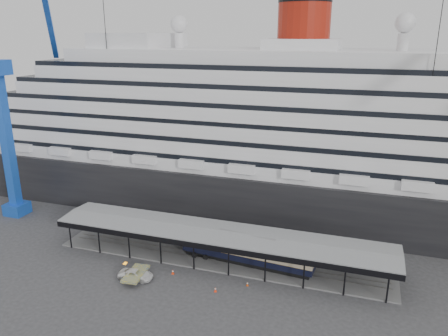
{
  "coord_description": "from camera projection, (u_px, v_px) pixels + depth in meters",
  "views": [
    {
      "loc": [
        20.93,
        -56.06,
        36.14
      ],
      "look_at": [
        -0.18,
        8.0,
        15.07
      ],
      "focal_mm": 35.0,
      "sensor_mm": 36.0,
      "label": 1
    }
  ],
  "objects": [
    {
      "name": "traffic_cone_mid",
      "position": [
        215.0,
        289.0,
        63.39
      ],
      "size": [
        0.51,
        0.51,
        0.76
      ],
      "rotation": [
        0.0,
        0.0,
        0.39
      ],
      "color": "#F9340D",
      "rests_on": "ground"
    },
    {
      "name": "traffic_cone_left",
      "position": [
        173.0,
        272.0,
        68.03
      ],
      "size": [
        0.46,
        0.46,
        0.8
      ],
      "rotation": [
        0.0,
        0.0,
        0.14
      ],
      "color": "#F73B0D",
      "rests_on": "ground"
    },
    {
      "name": "traffic_cone_right",
      "position": [
        247.0,
        284.0,
        64.87
      ],
      "size": [
        0.42,
        0.42,
        0.68
      ],
      "rotation": [
        0.0,
        0.0,
        0.23
      ],
      "color": "#D3490B",
      "rests_on": "ground"
    },
    {
      "name": "cruise_ship",
      "position": [
        261.0,
        121.0,
        91.37
      ],
      "size": [
        130.0,
        30.0,
        43.9
      ],
      "color": "black",
      "rests_on": "ground"
    },
    {
      "name": "crane_blue",
      "position": [
        10.0,
        119.0,
        85.0
      ],
      "size": [
        22.63,
        19.19,
        47.6
      ],
      "color": "blue",
      "rests_on": "ground"
    },
    {
      "name": "platform_canopy",
      "position": [
        219.0,
        247.0,
        71.68
      ],
      "size": [
        56.0,
        9.18,
        5.3
      ],
      "color": "slate",
      "rests_on": "ground"
    },
    {
      "name": "pullman_carriage",
      "position": [
        247.0,
        250.0,
        70.21
      ],
      "size": [
        22.07,
        4.72,
        21.51
      ],
      "rotation": [
        0.0,
        0.0,
        -0.09
      ],
      "color": "black",
      "rests_on": "ground"
    },
    {
      "name": "ground",
      "position": [
        209.0,
        275.0,
        67.85
      ],
      "size": [
        200.0,
        200.0,
        0.0
      ],
      "primitive_type": "plane",
      "color": "#353537",
      "rests_on": "ground"
    },
    {
      "name": "port_truck",
      "position": [
        136.0,
        275.0,
        66.54
      ],
      "size": [
        5.48,
        2.9,
        1.47
      ],
      "primitive_type": "imported",
      "rotation": [
        0.0,
        0.0,
        1.66
      ],
      "color": "silver",
      "rests_on": "ground"
    }
  ]
}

